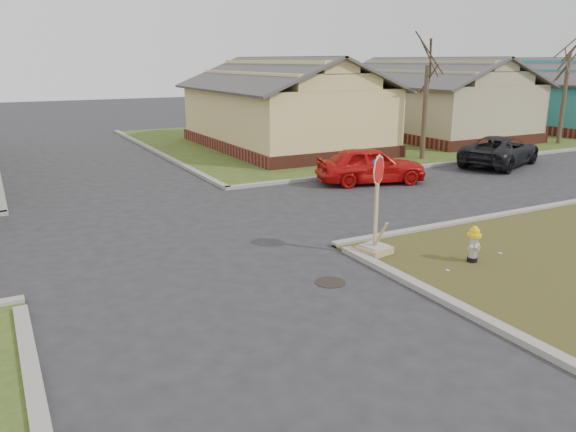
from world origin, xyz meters
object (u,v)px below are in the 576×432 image
stop_sign (375,232)px  dark_pickup (500,151)px  red_sedan (371,165)px  fire_hydrant (474,242)px

stop_sign → dark_pickup: 13.78m
stop_sign → red_sedan: stop_sign is taller
stop_sign → red_sedan: (4.74, 6.65, 0.13)m
red_sedan → stop_sign: bearing=160.6°
fire_hydrant → red_sedan: size_ratio=0.21×
fire_hydrant → red_sedan: (3.12, 8.17, 0.17)m
fire_hydrant → dark_pickup: 13.33m
fire_hydrant → stop_sign: bearing=122.8°
red_sedan → dark_pickup: (7.17, 0.30, -0.04)m
stop_sign → red_sedan: bearing=42.5°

